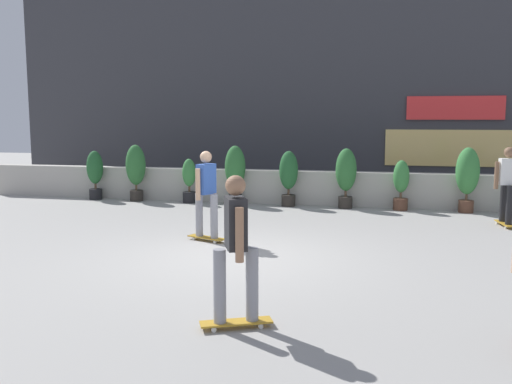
{
  "coord_description": "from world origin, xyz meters",
  "views": [
    {
      "loc": [
        2.36,
        -8.83,
        2.3
      ],
      "look_at": [
        0.0,
        1.5,
        0.9
      ],
      "focal_mm": 39.37,
      "sensor_mm": 36.0,
      "label": 1
    }
  ],
  "objects_px": {
    "potted_plant_7": "(467,174)",
    "potted_plant_6": "(401,183)",
    "potted_plant_0": "(95,172)",
    "potted_plant_3": "(235,170)",
    "potted_plant_5": "(346,173)",
    "skater_mid_plaza": "(206,191)",
    "potted_plant_1": "(136,168)",
    "skater_far_right": "(236,244)",
    "skater_by_wall_left": "(508,183)",
    "potted_plant_4": "(289,174)",
    "potted_plant_2": "(189,179)"
  },
  "relations": [
    {
      "from": "potted_plant_4",
      "to": "skater_far_right",
      "type": "relative_size",
      "value": 0.85
    },
    {
      "from": "potted_plant_0",
      "to": "potted_plant_6",
      "type": "height_order",
      "value": "potted_plant_0"
    },
    {
      "from": "skater_far_right",
      "to": "skater_by_wall_left",
      "type": "bearing_deg",
      "value": 59.32
    },
    {
      "from": "skater_mid_plaza",
      "to": "skater_by_wall_left",
      "type": "xyz_separation_m",
      "value": [
        5.78,
        2.79,
        0.0
      ]
    },
    {
      "from": "potted_plant_6",
      "to": "skater_by_wall_left",
      "type": "relative_size",
      "value": 0.74
    },
    {
      "from": "potted_plant_1",
      "to": "skater_mid_plaza",
      "type": "xyz_separation_m",
      "value": [
        3.5,
        -4.49,
        0.02
      ]
    },
    {
      "from": "potted_plant_2",
      "to": "potted_plant_5",
      "type": "relative_size",
      "value": 0.79
    },
    {
      "from": "potted_plant_0",
      "to": "potted_plant_3",
      "type": "relative_size",
      "value": 0.88
    },
    {
      "from": "potted_plant_7",
      "to": "potted_plant_6",
      "type": "bearing_deg",
      "value": 180.0
    },
    {
      "from": "potted_plant_5",
      "to": "skater_mid_plaza",
      "type": "xyz_separation_m",
      "value": [
        -2.28,
        -4.49,
        0.05
      ]
    },
    {
      "from": "potted_plant_0",
      "to": "potted_plant_3",
      "type": "xyz_separation_m",
      "value": [
        4.11,
        0.0,
        0.13
      ]
    },
    {
      "from": "potted_plant_6",
      "to": "skater_far_right",
      "type": "relative_size",
      "value": 0.74
    },
    {
      "from": "potted_plant_1",
      "to": "potted_plant_6",
      "type": "height_order",
      "value": "potted_plant_1"
    },
    {
      "from": "potted_plant_5",
      "to": "skater_far_right",
      "type": "relative_size",
      "value": 0.9
    },
    {
      "from": "potted_plant_5",
      "to": "potted_plant_0",
      "type": "bearing_deg",
      "value": -180.0
    },
    {
      "from": "skater_far_right",
      "to": "skater_by_wall_left",
      "type": "relative_size",
      "value": 1.0
    },
    {
      "from": "potted_plant_7",
      "to": "skater_mid_plaza",
      "type": "relative_size",
      "value": 0.94
    },
    {
      "from": "potted_plant_0",
      "to": "potted_plant_3",
      "type": "bearing_deg",
      "value": 0.0
    },
    {
      "from": "skater_by_wall_left",
      "to": "potted_plant_7",
      "type": "bearing_deg",
      "value": 108.63
    },
    {
      "from": "potted_plant_0",
      "to": "potted_plant_7",
      "type": "distance_m",
      "value": 9.96
    },
    {
      "from": "potted_plant_0",
      "to": "potted_plant_1",
      "type": "height_order",
      "value": "potted_plant_1"
    },
    {
      "from": "potted_plant_5",
      "to": "potted_plant_1",
      "type": "bearing_deg",
      "value": 180.0
    },
    {
      "from": "potted_plant_0",
      "to": "potted_plant_2",
      "type": "relative_size",
      "value": 1.15
    },
    {
      "from": "potted_plant_7",
      "to": "potted_plant_5",
      "type": "bearing_deg",
      "value": 180.0
    },
    {
      "from": "potted_plant_3",
      "to": "skater_mid_plaza",
      "type": "xyz_separation_m",
      "value": [
        0.64,
        -4.49,
        0.02
      ]
    },
    {
      "from": "potted_plant_0",
      "to": "potted_plant_6",
      "type": "bearing_deg",
      "value": 0.0
    },
    {
      "from": "potted_plant_0",
      "to": "skater_far_right",
      "type": "bearing_deg",
      "value": -53.35
    },
    {
      "from": "potted_plant_0",
      "to": "potted_plant_4",
      "type": "distance_m",
      "value": 5.55
    },
    {
      "from": "potted_plant_2",
      "to": "potted_plant_7",
      "type": "height_order",
      "value": "potted_plant_7"
    },
    {
      "from": "skater_far_right",
      "to": "skater_by_wall_left",
      "type": "height_order",
      "value": "same"
    },
    {
      "from": "skater_mid_plaza",
      "to": "potted_plant_4",
      "type": "bearing_deg",
      "value": 79.9
    },
    {
      "from": "potted_plant_0",
      "to": "potted_plant_4",
      "type": "height_order",
      "value": "potted_plant_4"
    },
    {
      "from": "potted_plant_6",
      "to": "potted_plant_7",
      "type": "height_order",
      "value": "potted_plant_7"
    },
    {
      "from": "potted_plant_4",
      "to": "potted_plant_5",
      "type": "relative_size",
      "value": 0.94
    },
    {
      "from": "potted_plant_1",
      "to": "potted_plant_7",
      "type": "relative_size",
      "value": 0.98
    },
    {
      "from": "potted_plant_4",
      "to": "potted_plant_7",
      "type": "height_order",
      "value": "potted_plant_7"
    },
    {
      "from": "potted_plant_2",
      "to": "potted_plant_7",
      "type": "relative_size",
      "value": 0.75
    },
    {
      "from": "skater_by_wall_left",
      "to": "skater_mid_plaza",
      "type": "bearing_deg",
      "value": -154.25
    },
    {
      "from": "potted_plant_0",
      "to": "potted_plant_7",
      "type": "bearing_deg",
      "value": 0.0
    },
    {
      "from": "potted_plant_2",
      "to": "skater_mid_plaza",
      "type": "bearing_deg",
      "value": -66.62
    },
    {
      "from": "potted_plant_1",
      "to": "skater_by_wall_left",
      "type": "relative_size",
      "value": 0.92
    },
    {
      "from": "potted_plant_4",
      "to": "potted_plant_5",
      "type": "xyz_separation_m",
      "value": [
        1.48,
        0.0,
        0.06
      ]
    },
    {
      "from": "potted_plant_2",
      "to": "skater_by_wall_left",
      "type": "bearing_deg",
      "value": -12.42
    },
    {
      "from": "potted_plant_5",
      "to": "skater_far_right",
      "type": "xyz_separation_m",
      "value": [
        -0.61,
        -8.63,
        0.05
      ]
    },
    {
      "from": "potted_plant_1",
      "to": "skater_by_wall_left",
      "type": "bearing_deg",
      "value": -10.38
    },
    {
      "from": "potted_plant_3",
      "to": "skater_far_right",
      "type": "bearing_deg",
      "value": -74.99
    },
    {
      "from": "potted_plant_1",
      "to": "potted_plant_7",
      "type": "xyz_separation_m",
      "value": [
        8.71,
        0.0,
        0.02
      ]
    },
    {
      "from": "potted_plant_2",
      "to": "skater_mid_plaza",
      "type": "distance_m",
      "value": 4.9
    },
    {
      "from": "potted_plant_4",
      "to": "potted_plant_2",
      "type": "bearing_deg",
      "value": 180.0
    },
    {
      "from": "potted_plant_3",
      "to": "potted_plant_5",
      "type": "xyz_separation_m",
      "value": [
        2.92,
        0.0,
        -0.03
      ]
    }
  ]
}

